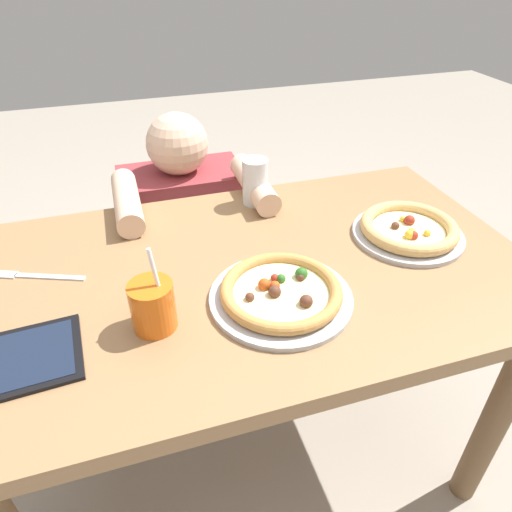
% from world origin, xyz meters
% --- Properties ---
extents(ground_plane, '(8.00, 8.00, 0.00)m').
position_xyz_m(ground_plane, '(0.00, 0.00, 0.00)').
color(ground_plane, '#9E9384').
extents(dining_table, '(1.29, 0.76, 0.75)m').
position_xyz_m(dining_table, '(0.00, 0.00, 0.63)').
color(dining_table, '#936D47').
rests_on(dining_table, ground).
extents(pizza_near, '(0.30, 0.30, 0.04)m').
position_xyz_m(pizza_near, '(0.02, -0.13, 0.77)').
color(pizza_near, '#B7B7BC').
rests_on(pizza_near, dining_table).
extents(pizza_far, '(0.28, 0.28, 0.04)m').
position_xyz_m(pizza_far, '(0.41, 0.01, 0.77)').
color(pizza_far, '#B7B7BC').
rests_on(pizza_far, dining_table).
extents(drink_cup_colored, '(0.09, 0.09, 0.18)m').
position_xyz_m(drink_cup_colored, '(-0.24, -0.13, 0.80)').
color(drink_cup_colored, orange).
rests_on(drink_cup_colored, dining_table).
extents(water_cup_clear, '(0.07, 0.07, 0.13)m').
position_xyz_m(water_cup_clear, '(0.10, 0.29, 0.82)').
color(water_cup_clear, silver).
rests_on(water_cup_clear, dining_table).
extents(fork, '(0.19, 0.09, 0.00)m').
position_xyz_m(fork, '(-0.47, 0.11, 0.75)').
color(fork, silver).
rests_on(fork, dining_table).
extents(tablet, '(0.25, 0.19, 0.01)m').
position_xyz_m(tablet, '(-0.49, -0.15, 0.75)').
color(tablet, black).
rests_on(tablet, dining_table).
extents(diner_seated, '(0.43, 0.53, 0.94)m').
position_xyz_m(diner_seated, '(-0.07, 0.56, 0.42)').
color(diner_seated, '#333847').
rests_on(diner_seated, ground).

